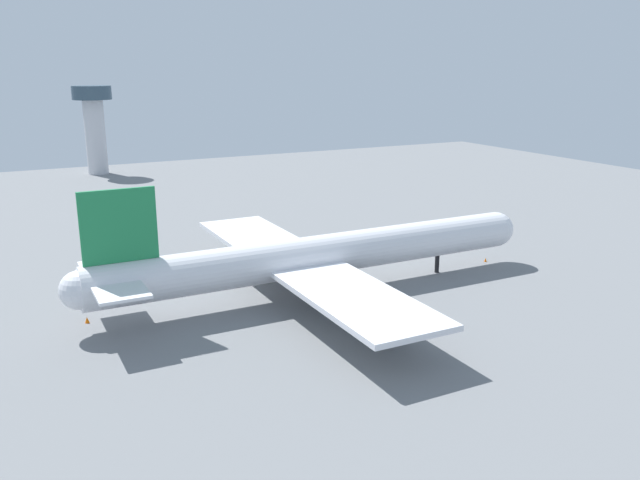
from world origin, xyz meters
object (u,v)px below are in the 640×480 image
object	(u,v)px
maintenance_van	(464,231)
safety_cone_tail	(87,320)
cargo_loader	(114,260)
safety_cone_nose	(486,260)
control_tower	(94,120)
cargo_airplane	(316,256)

from	to	relation	value
maintenance_van	safety_cone_tail	bearing A→B (deg)	-170.41
cargo_loader	safety_cone_nose	size ratio (longest dim) A/B	6.33
cargo_loader	control_tower	world-z (taller)	control_tower
cargo_loader	maintenance_van	distance (m)	64.90
cargo_airplane	cargo_loader	bearing A→B (deg)	131.34
safety_cone_nose	control_tower	distance (m)	133.24
maintenance_van	cargo_loader	bearing A→B (deg)	169.95
maintenance_van	control_tower	xyz separation A→B (m)	(-50.43, 110.33, 15.08)
cargo_loader	safety_cone_tail	bearing A→B (deg)	-108.10
cargo_loader	control_tower	bearing A→B (deg)	82.25
cargo_airplane	safety_cone_tail	distance (m)	32.09
cargo_loader	maintenance_van	world-z (taller)	cargo_loader
safety_cone_tail	maintenance_van	bearing A→B (deg)	9.59
maintenance_van	safety_cone_tail	world-z (taller)	maintenance_van
safety_cone_nose	safety_cone_tail	distance (m)	64.16
cargo_airplane	safety_cone_nose	distance (m)	33.11
cargo_airplane	safety_cone_tail	xyz separation A→B (m)	(-31.44, 3.63, -5.28)
maintenance_van	safety_cone_nose	xyz separation A→B (m)	(-7.46, -14.79, -0.82)
control_tower	safety_cone_nose	bearing A→B (deg)	-71.05
cargo_loader	control_tower	distance (m)	101.05
control_tower	cargo_loader	bearing A→B (deg)	-97.75
safety_cone_tail	cargo_airplane	bearing A→B (deg)	-6.59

